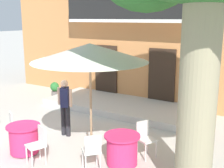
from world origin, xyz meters
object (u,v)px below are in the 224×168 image
Objects in this scene: cafe_chair_near_tree_0 at (15,125)px; cafe_umbrella at (90,53)px; cafe_chair_near_tree_1 at (38,143)px; cafe_table_near_tree at (24,139)px; pedestrian_mid_plaza at (65,104)px; cafe_chair_middle_0 at (145,136)px; cafe_chair_middle_1 at (92,149)px; cafe_table_middle at (122,149)px; ground_planter_left at (55,89)px.

cafe_chair_near_tree_0 is 3.05m from cafe_umbrella.
cafe_chair_near_tree_1 is at bearing -19.59° from cafe_chair_near_tree_0.
cafe_table_near_tree is 0.51× the size of pedestrian_mid_plaza.
cafe_chair_middle_1 is at bearing -117.50° from cafe_chair_middle_0.
cafe_chair_near_tree_0 is 1.49m from pedestrian_mid_plaza.
cafe_table_middle is at bearing 29.66° from cafe_chair_near_tree_1.
cafe_umbrella reaches higher than pedestrian_mid_plaza.
cafe_chair_near_tree_0 is at bearing -162.30° from cafe_umbrella.
cafe_chair_near_tree_1 and cafe_chair_middle_1 have the same top height.
ground_planter_left is 4.48m from pedestrian_mid_plaza.
cafe_chair_middle_0 is 2.51m from cafe_umbrella.
cafe_chair_middle_0 is (0.26, 0.71, 0.14)m from cafe_table_middle.
cafe_chair_near_tree_0 reaches higher than cafe_table_middle.
ground_planter_left is at bearing 129.34° from cafe_chair_near_tree_1.
cafe_chair_near_tree_1 reaches higher than ground_planter_left.
cafe_chair_middle_0 is 2.63m from pedestrian_mid_plaza.
cafe_umbrella is (1.44, 0.99, 2.22)m from cafe_table_near_tree.
ground_planter_left is (-5.16, 4.31, -0.14)m from cafe_chair_middle_1.
cafe_table_middle is 0.77m from cafe_chair_middle_1.
cafe_table_near_tree is 1.24× the size of ground_planter_left.
cafe_chair_near_tree_1 is 1.82m from pedestrian_mid_plaza.
pedestrian_mid_plaza is (-2.60, -0.04, 0.44)m from cafe_chair_middle_0.
cafe_table_near_tree reaches higher than ground_planter_left.
cafe_chair_middle_1 is at bearing -125.10° from cafe_table_middle.
cafe_table_middle is 0.51× the size of pedestrian_mid_plaza.
cafe_table_middle is 2.50m from pedestrian_mid_plaza.
cafe_chair_middle_1 is (1.31, 0.38, 0.00)m from cafe_chair_near_tree_1.
cafe_umbrella reaches higher than ground_planter_left.
cafe_umbrella is at bearing -20.57° from pedestrian_mid_plaza.
ground_planter_left is at bearing 146.54° from cafe_table_middle.
pedestrian_mid_plaza is (-1.30, 0.49, -1.65)m from cafe_umbrella.
cafe_chair_near_tree_0 is 3.20m from cafe_table_middle.
cafe_chair_middle_0 is 1.31× the size of ground_planter_left.
pedestrian_mid_plaza is at bearing 109.54° from cafe_chair_near_tree_1.
pedestrian_mid_plaza reaches higher than cafe_table_middle.
ground_planter_left is (-5.85, 2.99, -0.14)m from cafe_chair_middle_0.
cafe_umbrella is (2.12, 0.68, 2.08)m from cafe_chair_near_tree_0.
cafe_umbrella is 1.70× the size of pedestrian_mid_plaza.
cafe_table_near_tree is 2.82m from cafe_umbrella.
ground_planter_left is (-3.84, 4.69, -0.14)m from cafe_chair_near_tree_1.
cafe_chair_near_tree_1 is 1.37m from cafe_chair_middle_1.
cafe_chair_middle_1 is 0.31× the size of cafe_umbrella.
cafe_umbrella is at bearing 34.59° from cafe_table_near_tree.
cafe_chair_middle_1 is at bearing 5.26° from cafe_table_near_tree.
cafe_table_middle is at bearing 8.83° from cafe_chair_near_tree_0.
cafe_table_near_tree is 0.95× the size of cafe_chair_near_tree_0.
cafe_chair_middle_1 reaches higher than cafe_table_middle.
ground_planter_left is 0.41× the size of pedestrian_mid_plaza.
cafe_table_middle is 2.46m from cafe_umbrella.
cafe_chair_near_tree_1 is 0.53× the size of pedestrian_mid_plaza.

